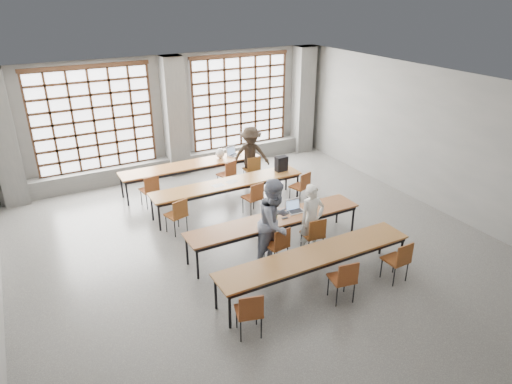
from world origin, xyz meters
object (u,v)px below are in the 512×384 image
chair_back_left (150,188)px  chair_front_left (279,243)px  phone (285,218)px  desk_row_d (316,257)px  chair_mid_left (178,213)px  chair_back_right (253,168)px  chair_mid_right (302,184)px  chair_near_mid (344,277)px  desk_row_b (228,185)px  chair_near_left (250,310)px  plastic_bag (220,153)px  chair_front_right (314,232)px  student_male (312,220)px  green_box (271,215)px  chair_back_mid (228,172)px  laptop_front (294,208)px  laptop_back (233,153)px  red_pouch (249,309)px  student_female (275,223)px  chair_mid_centre (254,195)px  student_back (251,156)px  backpack (281,164)px  chair_near_right (399,258)px  desk_row_a (192,166)px  mouse (312,208)px

chair_back_left → chair_front_left: 4.20m
chair_front_left → phone: chair_front_left is taller
desk_row_d → chair_mid_left: chair_mid_left is taller
chair_back_right → chair_mid_right: size_ratio=1.00×
chair_near_mid → desk_row_b: bearing=92.4°
chair_near_left → plastic_bag: (2.29, 6.18, 0.34)m
chair_front_right → chair_near_left: size_ratio=1.00×
student_male → green_box: size_ratio=6.24×
chair_back_mid → phone: size_ratio=6.77×
chair_near_left → student_male: 2.94m
green_box → chair_mid_right: bearing=40.2°
laptop_front → laptop_back: size_ratio=0.84×
phone → red_pouch: (-1.94, -2.03, -0.24)m
chair_back_left → student_female: (1.48, -3.79, 0.40)m
phone → red_pouch: bearing=-133.6°
chair_mid_centre → student_male: student_male is taller
student_female → laptop_back: student_female is taller
chair_back_right → student_back: bearing=87.0°
laptop_front → backpack: backpack is taller
chair_back_right → plastic_bag: plastic_bag is taller
chair_back_right → plastic_bag: bearing=135.6°
chair_back_left → chair_near_left: 5.50m
chair_near_right → backpack: backpack is taller
desk_row_a → chair_near_mid: size_ratio=4.55×
desk_row_a → chair_near_mid: chair_near_mid is taller
chair_mid_left → chair_near_mid: same height
chair_back_mid → green_box: 3.26m
chair_back_right → plastic_bag: 1.03m
desk_row_a → chair_mid_right: chair_mid_right is taller
chair_front_right → laptop_front: size_ratio=2.35×
chair_front_right → red_pouch: 2.79m
green_box → chair_mid_left: bearing=136.0°
desk_row_b → chair_front_left: 2.88m
chair_mid_centre → chair_front_left: (-0.64, -2.24, 0.00)m
desk_row_d → chair_mid_centre: size_ratio=4.55×
student_male → backpack: student_male is taller
desk_row_a → chair_back_right: size_ratio=4.55×
chair_back_left → chair_mid_right: size_ratio=1.00×
student_male → chair_back_mid: bearing=94.0°
chair_back_mid → laptop_front: size_ratio=2.35×
chair_front_left → chair_near_left: bearing=-133.3°
chair_mid_centre → backpack: bearing=29.7°
desk_row_b → chair_mid_right: (1.82, -0.63, -0.13)m
chair_near_mid → student_male: (0.47, 1.71, 0.24)m
desk_row_a → mouse: size_ratio=40.82×
chair_front_right → phone: (-0.41, 0.53, 0.20)m
student_female → green_box: size_ratio=7.49×
desk_row_d → phone: phone is taller
chair_back_right → chair_front_left: 4.20m
desk_row_d → student_female: bearing=102.7°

